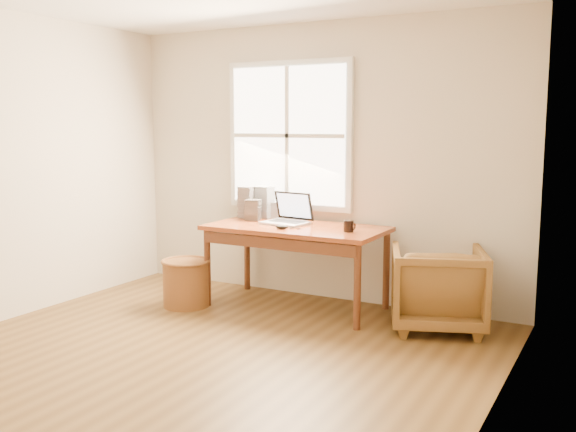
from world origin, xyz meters
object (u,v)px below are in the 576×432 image
laptop (285,210)px  coffee_mug (349,226)px  wicker_stool (186,284)px  armchair (438,288)px  desk (296,228)px  cd_stack_a (264,202)px

laptop → coffee_mug: 0.69m
laptop → wicker_stool: bearing=-139.9°
wicker_stool → armchair: bearing=11.5°
laptop → coffee_mug: (0.67, -0.10, -0.09)m
desk → cd_stack_a: size_ratio=5.16×
laptop → coffee_mug: bearing=-1.0°
armchair → cd_stack_a: (-1.82, 0.31, 0.56)m
wicker_stool → cd_stack_a: bearing=62.8°
armchair → cd_stack_a: bearing=-30.2°
wicker_stool → coffee_mug: (1.44, 0.40, 0.59)m
desk → armchair: size_ratio=2.14×
cd_stack_a → desk: bearing=-31.1°
armchair → desk: bearing=-20.5°
desk → coffee_mug: coffee_mug is taller
wicker_stool → coffee_mug: size_ratio=4.33×
wicker_stool → coffee_mug: bearing=15.4°
armchair → cd_stack_a: size_ratio=2.41×
wicker_stool → coffee_mug: coffee_mug is taller
laptop → cd_stack_a: 0.46m
desk → wicker_stool: bearing=-153.6°
coffee_mug → cd_stack_a: size_ratio=0.31×
desk → laptop: laptop is taller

